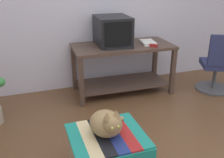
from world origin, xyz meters
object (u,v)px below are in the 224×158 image
ottoman_with_blanket (107,154)px  cat (107,123)px  tv_monitor (112,31)px  desk (122,60)px  book (148,43)px  keyboard (118,48)px  stapler (154,46)px  office_chair (217,67)px

ottoman_with_blanket → cat: bearing=126.0°
ottoman_with_blanket → tv_monitor: bearing=69.4°
desk → book: book is taller
keyboard → stapler: size_ratio=3.64×
cat → stapler: bearing=44.6°
book → office_chair: bearing=-13.4°
stapler → ottoman_with_blanket: bearing=-179.6°
desk → book: (0.36, -0.06, 0.25)m
desk → office_chair: bearing=-16.5°
office_chair → desk: bearing=6.1°
desk → tv_monitor: size_ratio=2.65×
tv_monitor → stapler: bearing=-30.2°
book → ottoman_with_blanket: bearing=-118.1°
tv_monitor → ottoman_with_blanket: bearing=-108.6°
tv_monitor → office_chair: 1.63m
tv_monitor → ottoman_with_blanket: tv_monitor is taller
desk → office_chair: (1.32, -0.44, -0.11)m
tv_monitor → book: size_ratio=1.90×
cat → stapler: stapler is taller
desk → stapler: 0.50m
ottoman_with_blanket → stapler: bearing=50.2°
book → office_chair: 1.09m
desk → cat: desk is taller
cat → desk: bearing=59.0°
tv_monitor → office_chair: tv_monitor is taller
ottoman_with_blanket → cat: 0.31m
tv_monitor → cat: tv_monitor is taller
cat → office_chair: (2.07, 1.12, -0.13)m
cat → book: bearing=48.0°
keyboard → ottoman_with_blanket: size_ratio=0.63×
office_chair → stapler: 1.04m
keyboard → office_chair: size_ratio=0.45×
book → stapler: (0.00, -0.18, 0.00)m
office_chair → book: bearing=3.1°
cat → stapler: 1.75m
tv_monitor → cat: bearing=-108.6°
tv_monitor → stapler: 0.61m
book → keyboard: bearing=-161.9°
office_chair → cat: bearing=53.2°
desk → book: bearing=-7.8°
desk → ottoman_with_blanket: (-0.75, -1.57, -0.29)m
tv_monitor → keyboard: tv_monitor is taller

